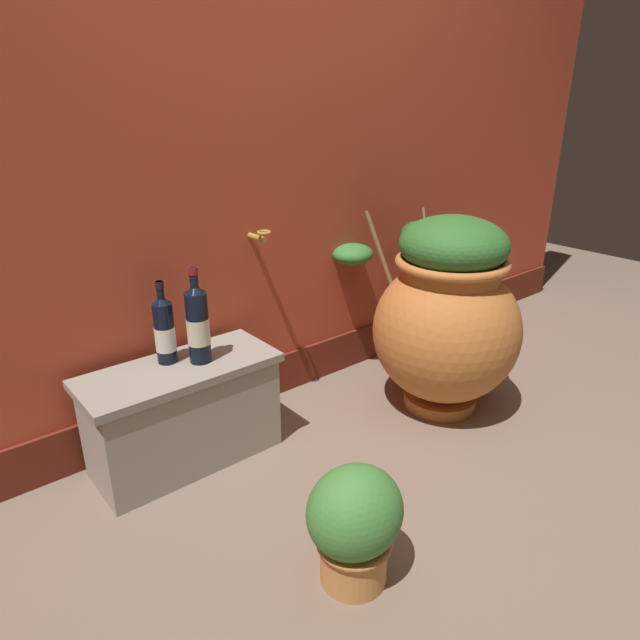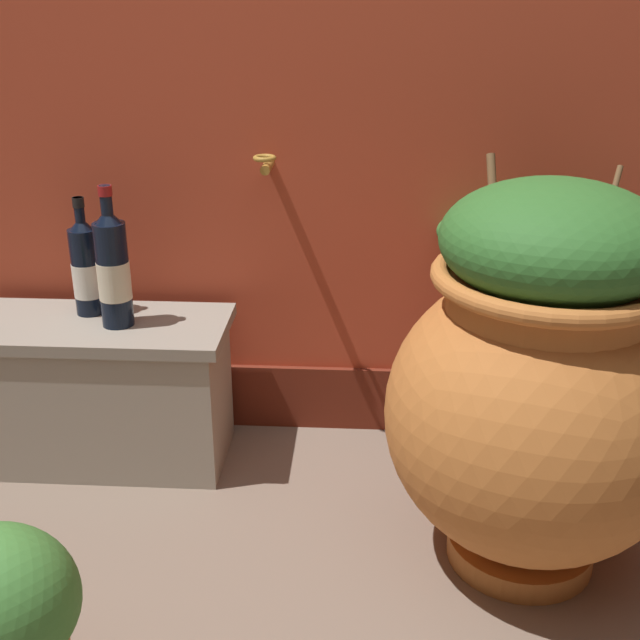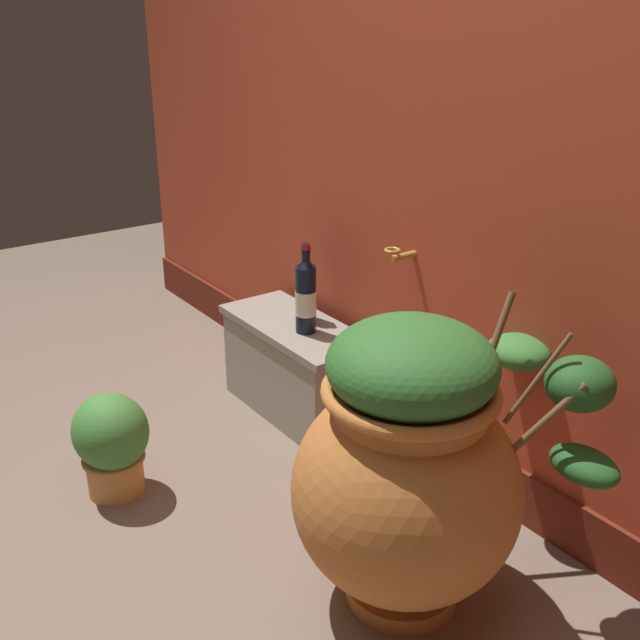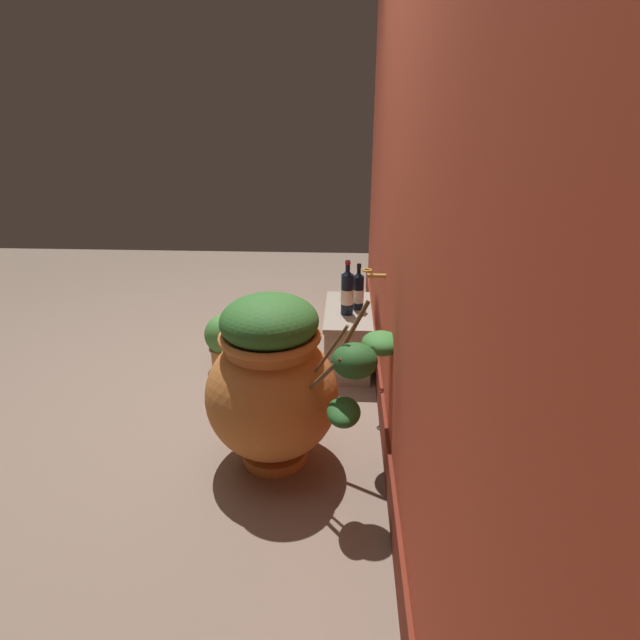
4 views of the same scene
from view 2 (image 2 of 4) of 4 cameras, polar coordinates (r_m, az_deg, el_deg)
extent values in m
cube|color=maroon|center=(2.26, 0.24, -5.49)|extent=(4.40, 0.02, 0.18)
cylinder|color=#B28433|center=(2.01, -3.74, 10.80)|extent=(0.02, 0.10, 0.02)
torus|color=#B28433|center=(1.95, -3.95, 11.36)|extent=(0.06, 0.06, 0.01)
cylinder|color=#C17033|center=(1.88, 13.91, -15.24)|extent=(0.31, 0.31, 0.05)
ellipsoid|color=#C17033|center=(1.70, 14.94, -6.48)|extent=(0.61, 0.61, 0.60)
cylinder|color=#C17033|center=(1.60, 15.85, 1.49)|extent=(0.39, 0.39, 0.09)
torus|color=#C17033|center=(1.58, 16.01, 2.92)|extent=(0.45, 0.45, 0.04)
cylinder|color=brown|center=(1.88, 20.83, 3.10)|extent=(0.14, 0.16, 0.24)
cylinder|color=brown|center=(1.90, 12.25, 6.30)|extent=(0.04, 0.17, 0.33)
ellipsoid|color=#387A33|center=(2.05, 10.95, 6.15)|extent=(0.19, 0.18, 0.09)
cylinder|color=brown|center=(1.87, 19.47, 6.22)|extent=(0.09, 0.14, 0.25)
ellipsoid|color=#235623|center=(1.98, 20.34, 6.43)|extent=(0.17, 0.18, 0.14)
ellipsoid|color=#2D6628|center=(1.56, 16.29, 5.42)|extent=(0.43, 0.43, 0.23)
cube|color=#9E9384|center=(2.16, -15.56, -4.85)|extent=(0.66, 0.28, 0.39)
cube|color=gray|center=(2.09, -16.06, -0.51)|extent=(0.69, 0.30, 0.03)
cylinder|color=black|center=(2.00, -14.39, 3.10)|extent=(0.08, 0.08, 0.26)
cone|color=black|center=(1.96, -14.79, 7.03)|extent=(0.08, 0.08, 0.04)
cylinder|color=black|center=(1.95, -14.88, 7.91)|extent=(0.03, 0.03, 0.09)
cylinder|color=maroon|center=(1.94, -14.98, 8.85)|extent=(0.03, 0.03, 0.02)
cylinder|color=beige|center=(2.01, -14.35, 2.75)|extent=(0.08, 0.08, 0.09)
cylinder|color=black|center=(2.10, -16.20, 3.29)|extent=(0.07, 0.07, 0.22)
cone|color=black|center=(2.07, -16.57, 6.49)|extent=(0.07, 0.07, 0.04)
cylinder|color=black|center=(2.06, -16.66, 7.23)|extent=(0.02, 0.02, 0.08)
cylinder|color=black|center=(2.05, -16.74, 7.99)|extent=(0.03, 0.03, 0.02)
cylinder|color=white|center=(2.11, -16.14, 2.76)|extent=(0.07, 0.07, 0.09)
camera|label=1|loc=(1.44, -83.40, 7.58)|focal=31.43mm
camera|label=3|loc=(1.68, 89.62, 15.16)|focal=43.56mm
camera|label=4|loc=(2.94, 60.39, 19.43)|focal=27.72mm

